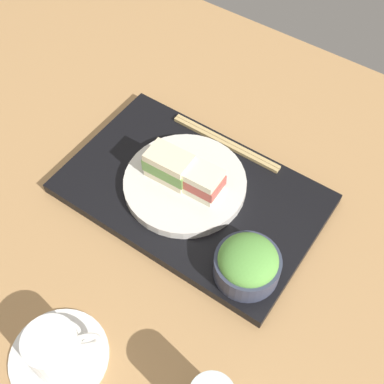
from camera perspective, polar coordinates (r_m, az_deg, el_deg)
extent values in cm
cube|color=tan|center=(92.82, -1.33, -0.34)|extent=(140.00, 100.00, 3.00)
cube|color=black|center=(89.74, -0.15, -0.30)|extent=(44.50, 28.21, 2.08)
cylinder|color=silver|center=(88.59, -0.97, 0.76)|extent=(21.50, 21.50, 1.74)
cube|color=#EFE5C1|center=(86.41, 0.56, 0.55)|extent=(7.83, 5.15, 1.38)
cube|color=#B74C42|center=(84.97, 0.56, 1.25)|extent=(8.29, 5.18, 2.18)
cube|color=#EFE5C1|center=(83.55, 0.57, 1.98)|extent=(7.83, 5.15, 1.38)
cube|color=beige|center=(88.32, -2.50, 2.17)|extent=(7.83, 5.15, 1.41)
cube|color=#669347|center=(86.75, -2.55, 2.98)|extent=(8.35, 5.25, 2.57)
cube|color=beige|center=(85.20, -2.60, 3.81)|extent=(7.83, 5.15, 1.41)
cylinder|color=#33384C|center=(79.43, 6.18, -8.27)|extent=(10.38, 10.38, 4.15)
ellipsoid|color=#5B9E42|center=(77.60, 6.32, -7.58)|extent=(9.29, 9.29, 5.11)
cube|color=tan|center=(95.81, 3.91, 5.69)|extent=(22.68, 0.71, 0.70)
cube|color=tan|center=(95.36, 3.66, 5.40)|extent=(22.68, 0.71, 0.70)
cylinder|color=white|center=(80.03, -14.70, -17.39)|extent=(14.61, 14.61, 0.80)
cylinder|color=white|center=(76.73, -15.28, -16.54)|extent=(7.73, 7.73, 6.36)
cylinder|color=#382111|center=(74.19, -15.76, -15.83)|extent=(7.11, 7.11, 0.40)
torus|color=white|center=(76.08, -11.87, -16.02)|extent=(3.50, 3.79, 4.36)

